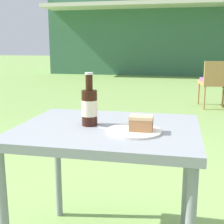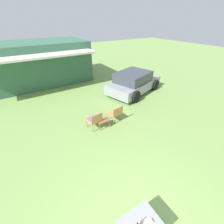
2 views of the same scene
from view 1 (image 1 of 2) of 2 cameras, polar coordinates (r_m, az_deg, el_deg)
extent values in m
cube|color=#38664C|center=(13.32, 9.06, 13.59)|extent=(8.17, 3.97, 2.91)
cube|color=silver|center=(10.81, 8.42, 18.93)|extent=(7.76, 1.20, 0.12)
cylinder|color=#B2844C|center=(5.99, 15.53, 3.25)|extent=(0.04, 0.04, 0.40)
cylinder|color=#B2844C|center=(5.52, 16.51, 2.46)|extent=(0.04, 0.04, 0.40)
cube|color=#B2844C|center=(5.78, 18.71, 5.04)|extent=(0.66, 0.62, 0.06)
cube|color=#B2844C|center=(5.53, 19.49, 6.87)|extent=(0.59, 0.13, 0.36)
cube|color=#995193|center=(5.78, 18.74, 5.58)|extent=(0.59, 0.53, 0.05)
cylinder|color=brown|center=(5.80, 19.62, 2.47)|extent=(0.03, 0.03, 0.35)
cube|color=gray|center=(1.50, -0.80, -3.40)|extent=(0.86, 0.70, 0.04)
cylinder|color=gray|center=(1.51, -19.08, -18.31)|extent=(0.04, 0.04, 0.65)
cylinder|color=gray|center=(2.01, -9.85, -9.95)|extent=(0.04, 0.04, 0.65)
cylinder|color=gray|center=(1.88, 13.42, -11.72)|extent=(0.04, 0.04, 0.65)
cylinder|color=silver|center=(1.40, 4.07, -3.49)|extent=(0.25, 0.25, 0.01)
cube|color=#9E6B42|center=(1.39, 5.36, -2.31)|extent=(0.10, 0.07, 0.05)
cube|color=tan|center=(1.38, 5.38, -0.98)|extent=(0.10, 0.08, 0.01)
cylinder|color=black|center=(1.51, -4.14, 0.74)|extent=(0.08, 0.08, 0.17)
cylinder|color=black|center=(1.49, -4.21, 5.40)|extent=(0.03, 0.03, 0.08)
cylinder|color=silver|center=(1.48, -4.24, 7.04)|extent=(0.04, 0.04, 0.01)
cylinder|color=beige|center=(1.51, -4.14, 0.74)|extent=(0.08, 0.08, 0.08)
cube|color=silver|center=(1.43, 0.86, -3.27)|extent=(0.19, 0.06, 0.01)
camera|label=2|loc=(3.65, -82.42, 67.22)|focal=24.00mm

